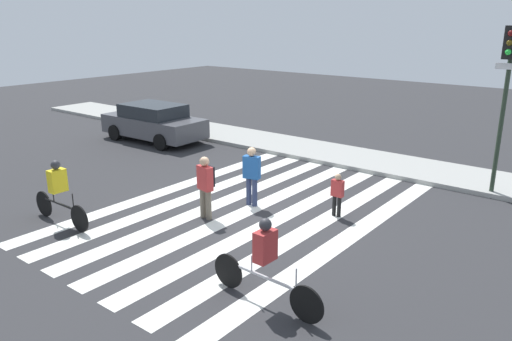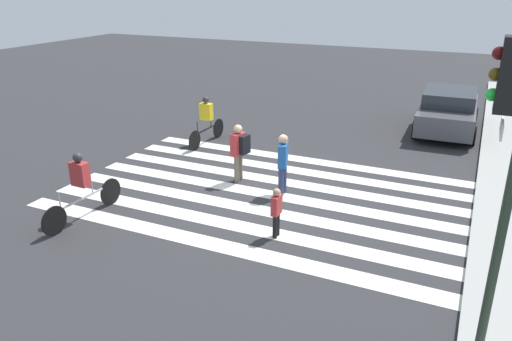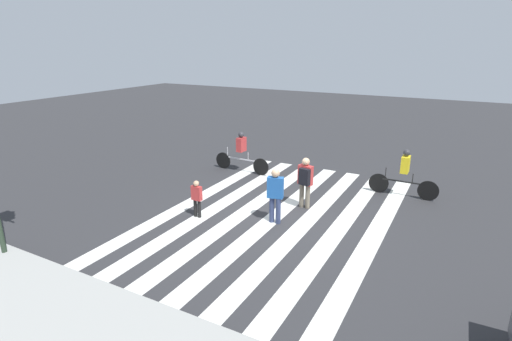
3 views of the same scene
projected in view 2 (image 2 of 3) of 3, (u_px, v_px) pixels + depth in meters
ground_plane at (263, 193)px, 12.95m from camera, size 60.00×60.00×0.00m
crosswalk_stripes at (263, 193)px, 12.94m from camera, size 6.23×10.00×0.01m
traffic_light at (506, 148)px, 5.77m from camera, size 0.60×0.50×4.84m
pedestrian_child_with_backpack at (239, 149)px, 13.40m from camera, size 0.48×0.43×1.60m
pedestrian_adult_blue_shirt at (276, 210)px, 10.56m from camera, size 0.32×0.17×1.13m
pedestrian_adult_tall_backpack at (283, 161)px, 12.59m from camera, size 0.48×0.30×1.60m
cyclist_mid_street at (81, 184)px, 11.29m from camera, size 2.42×0.41×1.62m
cyclist_far_lane at (206, 119)px, 16.52m from camera, size 2.23×0.40×1.61m
car_parked_far_curb at (448, 110)px, 17.94m from camera, size 4.46×2.11×1.51m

